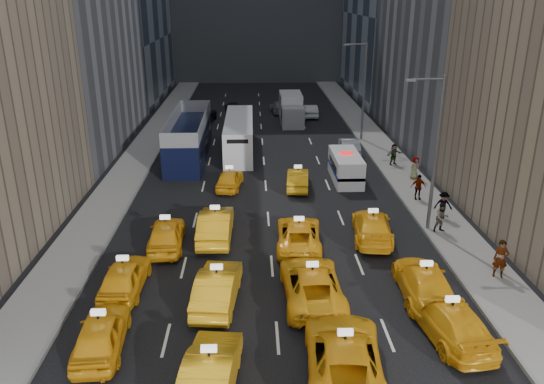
{
  "coord_description": "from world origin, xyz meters",
  "views": [
    {
      "loc": [
        -0.9,
        -15.97,
        13.13
      ],
      "look_at": [
        0.21,
        13.39,
        2.0
      ],
      "focal_mm": 35.0,
      "sensor_mm": 36.0,
      "label": 1
    }
  ],
  "objects_px": {
    "double_decker": "(189,136)",
    "box_truck": "(291,109)",
    "city_bus": "(239,135)",
    "nypd_van": "(346,167)",
    "pedestrian_0": "(501,259)"
  },
  "relations": [
    {
      "from": "nypd_van",
      "to": "pedestrian_0",
      "type": "relative_size",
      "value": 2.71
    },
    {
      "from": "nypd_van",
      "to": "city_bus",
      "type": "distance_m",
      "value": 11.34
    },
    {
      "from": "nypd_van",
      "to": "double_decker",
      "type": "height_order",
      "value": "double_decker"
    },
    {
      "from": "nypd_van",
      "to": "pedestrian_0",
      "type": "distance_m",
      "value": 15.55
    },
    {
      "from": "double_decker",
      "to": "box_truck",
      "type": "height_order",
      "value": "double_decker"
    },
    {
      "from": "double_decker",
      "to": "city_bus",
      "type": "distance_m",
      "value": 4.47
    },
    {
      "from": "nypd_van",
      "to": "box_truck",
      "type": "relative_size",
      "value": 0.76
    },
    {
      "from": "box_truck",
      "to": "pedestrian_0",
      "type": "height_order",
      "value": "box_truck"
    },
    {
      "from": "double_decker",
      "to": "pedestrian_0",
      "type": "relative_size",
      "value": 6.43
    },
    {
      "from": "pedestrian_0",
      "to": "double_decker",
      "type": "bearing_deg",
      "value": 145.21
    },
    {
      "from": "city_bus",
      "to": "box_truck",
      "type": "bearing_deg",
      "value": 58.05
    },
    {
      "from": "double_decker",
      "to": "box_truck",
      "type": "distance_m",
      "value": 15.35
    },
    {
      "from": "nypd_van",
      "to": "box_truck",
      "type": "height_order",
      "value": "box_truck"
    },
    {
      "from": "double_decker",
      "to": "pedestrian_0",
      "type": "bearing_deg",
      "value": -51.51
    },
    {
      "from": "box_truck",
      "to": "pedestrian_0",
      "type": "bearing_deg",
      "value": -83.41
    }
  ]
}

